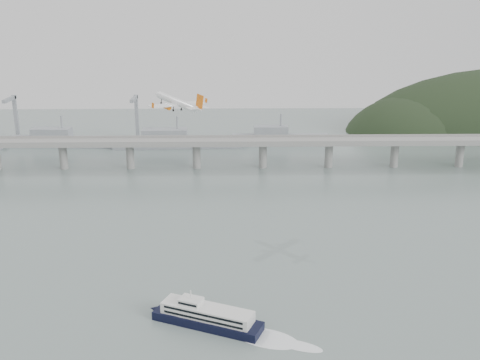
{
  "coord_description": "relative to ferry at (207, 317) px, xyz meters",
  "views": [
    {
      "loc": [
        -4.98,
        -208.83,
        119.54
      ],
      "look_at": [
        0.0,
        55.0,
        36.0
      ],
      "focal_mm": 42.0,
      "sensor_mm": 36.0,
      "label": 1
    }
  ],
  "objects": [
    {
      "name": "ground",
      "position": [
        14.02,
        17.81,
        -3.67
      ],
      "size": [
        900.0,
        900.0,
        0.0
      ],
      "primitive_type": "plane",
      "color": "slate",
      "rests_on": "ground"
    },
    {
      "name": "airliner",
      "position": [
        -17.64,
        97.98,
        66.6
      ],
      "size": [
        31.47,
        32.01,
        10.91
      ],
      "rotation": [
        0.05,
        -0.14,
        2.34
      ],
      "color": "white",
      "rests_on": "ground"
    },
    {
      "name": "distant_fleet",
      "position": [
        -141.34,
        282.89,
        2.55
      ],
      "size": [
        453.0,
        60.9,
        40.0
      ],
      "color": "gray",
      "rests_on": "ground"
    },
    {
      "name": "bridge",
      "position": [
        12.87,
        217.81,
        13.98
      ],
      "size": [
        800.0,
        22.0,
        23.9
      ],
      "color": "gray",
      "rests_on": "ground"
    },
    {
      "name": "ferry",
      "position": [
        0.0,
        0.0,
        0.0
      ],
      "size": [
        67.67,
        34.54,
        13.53
      ],
      "rotation": [
        0.0,
        0.0,
        -0.41
      ],
      "color": "black",
      "rests_on": "ground"
    }
  ]
}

